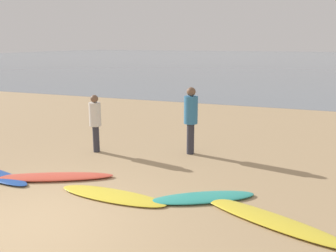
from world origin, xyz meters
TOP-DOWN VIEW (x-y plane):
  - ground_plane at (0.00, 10.00)m, footprint 120.00×120.00m
  - ocean_water at (0.00, 62.44)m, footprint 140.00×100.00m
  - surfboard_1 at (-0.99, 1.81)m, footprint 2.65×1.56m
  - surfboard_2 at (0.71, 1.45)m, footprint 2.27×0.68m
  - surfboard_3 at (2.36, 1.95)m, footprint 1.99×1.47m
  - surfboard_4 at (3.61, 1.49)m, footprint 2.68×1.51m
  - person_0 at (1.28, 4.61)m, footprint 0.36×0.36m
  - person_1 at (-1.13, 3.89)m, footprint 0.31×0.31m

SIDE VIEW (x-z plane):
  - ground_plane at x=0.00m, z-range -0.20..0.00m
  - ocean_water at x=0.00m, z-range 0.00..0.00m
  - surfboard_2 at x=0.71m, z-range 0.00..0.06m
  - surfboard_3 at x=2.36m, z-range 0.00..0.08m
  - surfboard_4 at x=3.61m, z-range 0.00..0.08m
  - surfboard_1 at x=-0.99m, z-range 0.00..0.09m
  - person_1 at x=-1.13m, z-range 0.14..1.67m
  - person_0 at x=1.28m, z-range 0.16..1.92m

